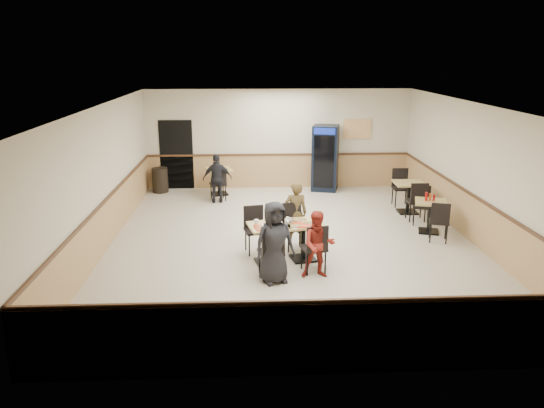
{
  "coord_description": "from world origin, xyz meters",
  "views": [
    {
      "loc": [
        -0.98,
        -10.99,
        4.04
      ],
      "look_at": [
        -0.46,
        -0.5,
        1.03
      ],
      "focal_mm": 35.0,
      "sensor_mm": 36.0,
      "label": 1
    }
  ],
  "objects": [
    {
      "name": "side_table_far",
      "position": [
        3.21,
        2.1,
        0.54
      ],
      "size": [
        0.78,
        0.78,
        0.81
      ],
      "rotation": [
        0.0,
        0.0,
        -0.03
      ],
      "color": "black",
      "rests_on": "ground"
    },
    {
      "name": "lone_diner",
      "position": [
        -1.79,
        3.32,
        0.68
      ],
      "size": [
        0.83,
        0.42,
        1.37
      ],
      "primitive_type": "imported",
      "rotation": [
        0.0,
        0.0,
        3.26
      ],
      "color": "black",
      "rests_on": "ground"
    },
    {
      "name": "condiment_caddy",
      "position": [
        3.22,
        0.58,
        0.84
      ],
      "size": [
        0.23,
        0.06,
        0.2
      ],
      "color": "#A50C0B",
      "rests_on": "side_table_near"
    },
    {
      "name": "diner_woman_right",
      "position": [
        0.32,
        -1.88,
        0.64
      ],
      "size": [
        0.62,
        0.49,
        1.27
      ],
      "primitive_type": "imported",
      "rotation": [
        0.0,
        0.0,
        -0.01
      ],
      "color": "maroon",
      "rests_on": "ground"
    },
    {
      "name": "diner_man_opposite",
      "position": [
        0.06,
        -0.12,
        0.7
      ],
      "size": [
        0.53,
        0.37,
        1.4
      ],
      "primitive_type": "imported",
      "rotation": [
        0.0,
        0.0,
        3.2
      ],
      "color": "brown",
      "rests_on": "ground"
    },
    {
      "name": "back_table",
      "position": [
        -1.79,
        4.2,
        0.51
      ],
      "size": [
        0.87,
        0.87,
        0.77
      ],
      "rotation": [
        0.0,
        0.0,
        0.23
      ],
      "color": "black",
      "rests_on": "ground"
    },
    {
      "name": "trash_bin",
      "position": [
        -3.57,
        4.55,
        0.37
      ],
      "size": [
        0.47,
        0.47,
        0.74
      ],
      "primitive_type": "cylinder",
      "color": "black",
      "rests_on": "ground"
    },
    {
      "name": "pepsi_cooler",
      "position": [
        1.39,
        4.59,
        0.98
      ],
      "size": [
        0.9,
        0.9,
        1.96
      ],
      "rotation": [
        0.0,
        0.0,
        -0.26
      ],
      "color": "black",
      "rests_on": "ground"
    },
    {
      "name": "back_table_chair_lone",
      "position": [
        -1.79,
        3.58,
        0.49
      ],
      "size": [
        0.55,
        0.55,
        0.98
      ],
      "primitive_type": null,
      "rotation": [
        0.0,
        0.0,
        3.37
      ],
      "color": "black",
      "rests_on": "ground"
    },
    {
      "name": "side_table_far_chair_south",
      "position": [
        3.21,
        1.45,
        0.51
      ],
      "size": [
        0.49,
        0.49,
        1.03
      ],
      "primitive_type": null,
      "rotation": [
        0.0,
        0.0,
        3.11
      ],
      "color": "black",
      "rests_on": "ground"
    },
    {
      "name": "side_table_near_chair_north",
      "position": [
        3.25,
        1.13,
        0.47
      ],
      "size": [
        0.55,
        0.55,
        0.95
      ],
      "primitive_type": null,
      "rotation": [
        0.0,
        0.0,
        -0.3
      ],
      "color": "black",
      "rests_on": "ground"
    },
    {
      "name": "diner_woman_left",
      "position": [
        -0.5,
        -2.05,
        0.76
      ],
      "size": [
        0.86,
        0.7,
        1.52
      ],
      "primitive_type": "imported",
      "rotation": [
        0.0,
        0.0,
        0.34
      ],
      "color": "black",
      "rests_on": "ground"
    },
    {
      "name": "room_shell",
      "position": [
        1.78,
        2.55,
        0.58
      ],
      "size": [
        10.0,
        10.0,
        10.0
      ],
      "color": "silver",
      "rests_on": "ground"
    },
    {
      "name": "side_table_near",
      "position": [
        3.25,
        0.53,
        0.5
      ],
      "size": [
        0.87,
        0.87,
        0.75
      ],
      "rotation": [
        0.0,
        0.0,
        -0.3
      ],
      "color": "black",
      "rests_on": "ground"
    },
    {
      "name": "tabletop_clutter",
      "position": [
        -0.23,
        -1.18,
        0.81
      ],
      "size": [
        1.31,
        0.8,
        0.12
      ],
      "rotation": [
        0.0,
        0.0,
        0.21
      ],
      "color": "red",
      "rests_on": "main_table"
    },
    {
      "name": "ground",
      "position": [
        0.0,
        0.0,
        0.0
      ],
      "size": [
        10.0,
        10.0,
        0.0
      ],
      "primitive_type": "plane",
      "color": "beige",
      "rests_on": "ground"
    },
    {
      "name": "main_table",
      "position": [
        -0.22,
        -1.09,
        0.52
      ],
      "size": [
        1.58,
        1.02,
        0.78
      ],
      "rotation": [
        0.0,
        0.0,
        0.21
      ],
      "color": "black",
      "rests_on": "ground"
    },
    {
      "name": "side_table_near_chair_south",
      "position": [
        3.25,
        -0.07,
        0.47
      ],
      "size": [
        0.55,
        0.55,
        0.95
      ],
      "primitive_type": null,
      "rotation": [
        0.0,
        0.0,
        2.84
      ],
      "color": "black",
      "rests_on": "ground"
    },
    {
      "name": "main_chairs",
      "position": [
        -0.27,
        -1.1,
        0.5
      ],
      "size": [
        1.62,
        1.94,
        0.99
      ],
      "rotation": [
        0.0,
        0.0,
        0.21
      ],
      "color": "black",
      "rests_on": "ground"
    },
    {
      "name": "side_table_far_chair_north",
      "position": [
        3.21,
        2.75,
        0.51
      ],
      "size": [
        0.49,
        0.49,
        1.03
      ],
      "primitive_type": null,
      "rotation": [
        0.0,
        0.0,
        -0.03
      ],
      "color": "black",
      "rests_on": "ground"
    }
  ]
}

